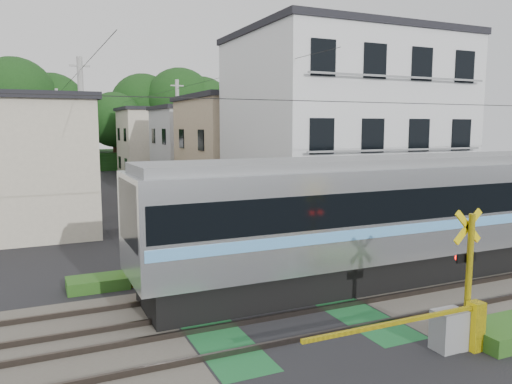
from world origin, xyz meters
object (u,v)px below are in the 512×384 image
crossing_signal_near (454,319)px  pedestrian (96,172)px  crossing_signal_far (146,263)px  apartment_block (343,131)px

crossing_signal_near → pedestrian: bearing=94.1°
crossing_signal_far → apartment_block: bearing=27.8°
crossing_signal_near → crossing_signal_far: bearing=125.3°
pedestrian → crossing_signal_near: bearing=76.9°
crossing_signal_far → pedestrian: 32.39m
crossing_signal_near → pedestrian: crossing_signal_near is taller
apartment_block → crossing_signal_far: bearing=-152.2°
crossing_signal_near → crossing_signal_far: size_ratio=1.00×
apartment_block → pedestrian: apartment_block is taller
apartment_block → pedestrian: 28.15m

